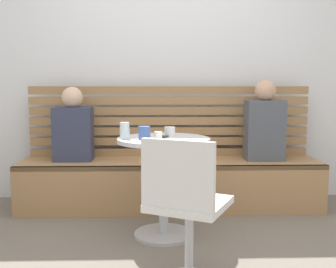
# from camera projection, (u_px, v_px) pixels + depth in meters

# --- Properties ---
(ground) EXTENTS (8.00, 8.00, 0.00)m
(ground) POSITION_uv_depth(u_px,v_px,m) (177.00, 265.00, 2.58)
(ground) COLOR #70665B
(back_wall) EXTENTS (5.20, 0.10, 2.90)m
(back_wall) POSITION_uv_depth(u_px,v_px,m) (169.00, 51.00, 4.03)
(back_wall) COLOR silver
(back_wall) RESTS_ON ground
(booth_bench) EXTENTS (2.70, 0.52, 0.44)m
(booth_bench) POSITION_uv_depth(u_px,v_px,m) (170.00, 184.00, 3.74)
(booth_bench) COLOR #A87C51
(booth_bench) RESTS_ON ground
(booth_backrest) EXTENTS (2.65, 0.04, 0.67)m
(booth_backrest) POSITION_uv_depth(u_px,v_px,m) (170.00, 121.00, 3.91)
(booth_backrest) COLOR #9A7249
(booth_backrest) RESTS_ON booth_bench
(cafe_table) EXTENTS (0.68, 0.68, 0.74)m
(cafe_table) POSITION_uv_depth(u_px,v_px,m) (164.00, 168.00, 3.01)
(cafe_table) COLOR #ADADB2
(cafe_table) RESTS_ON ground
(white_chair) EXTENTS (0.54, 0.54, 0.85)m
(white_chair) POSITION_uv_depth(u_px,v_px,m) (185.00, 208.00, 2.22)
(white_chair) COLOR #ADADB2
(white_chair) RESTS_ON ground
(person_adult) EXTENTS (0.34, 0.22, 0.73)m
(person_adult) POSITION_uv_depth(u_px,v_px,m) (264.00, 125.00, 3.72)
(person_adult) COLOR #4C515B
(person_adult) RESTS_ON booth_bench
(person_child_left) EXTENTS (0.34, 0.22, 0.67)m
(person_child_left) POSITION_uv_depth(u_px,v_px,m) (73.00, 128.00, 3.70)
(person_child_left) COLOR #333851
(person_child_left) RESTS_ON booth_bench
(cup_espresso_small) EXTENTS (0.06, 0.06, 0.05)m
(cup_espresso_small) POSITION_uv_depth(u_px,v_px,m) (158.00, 135.00, 2.91)
(cup_espresso_small) COLOR silver
(cup_espresso_small) RESTS_ON cafe_table
(cup_mug_blue) EXTENTS (0.08, 0.08, 0.09)m
(cup_mug_blue) POSITION_uv_depth(u_px,v_px,m) (144.00, 133.00, 2.90)
(cup_mug_blue) COLOR #3D5B9E
(cup_mug_blue) RESTS_ON cafe_table
(cup_ceramic_white) EXTENTS (0.08, 0.08, 0.07)m
(cup_ceramic_white) POSITION_uv_depth(u_px,v_px,m) (170.00, 131.00, 3.10)
(cup_ceramic_white) COLOR white
(cup_ceramic_white) RESTS_ON cafe_table
(cup_glass_tall) EXTENTS (0.07, 0.07, 0.12)m
(cup_glass_tall) POSITION_uv_depth(u_px,v_px,m) (125.00, 131.00, 2.93)
(cup_glass_tall) COLOR silver
(cup_glass_tall) RESTS_ON cafe_table
(plate_small) EXTENTS (0.17, 0.17, 0.01)m
(plate_small) POSITION_uv_depth(u_px,v_px,m) (169.00, 142.00, 2.76)
(plate_small) COLOR white
(plate_small) RESTS_ON cafe_table
(phone_on_table) EXTENTS (0.11, 0.16, 0.01)m
(phone_on_table) POSITION_uv_depth(u_px,v_px,m) (161.00, 137.00, 3.00)
(phone_on_table) COLOR black
(phone_on_table) RESTS_ON cafe_table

